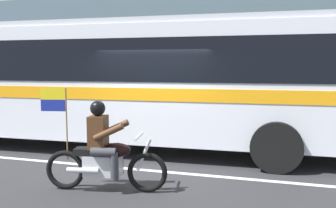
# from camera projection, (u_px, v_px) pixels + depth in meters

# --- Properties ---
(ground_plane) EXTENTS (60.00, 60.00, 0.00)m
(ground_plane) POSITION_uv_depth(u_px,v_px,m) (152.00, 163.00, 8.07)
(ground_plane) COLOR #2B2B2D
(sidewalk_curb) EXTENTS (28.00, 3.80, 0.15)m
(sidewalk_curb) POSITION_uv_depth(u_px,v_px,m) (199.00, 124.00, 12.92)
(sidewalk_curb) COLOR gray
(sidewalk_curb) RESTS_ON ground_plane
(lane_center_stripe) EXTENTS (26.60, 0.14, 0.01)m
(lane_center_stripe) POSITION_uv_depth(u_px,v_px,m) (143.00, 170.00, 7.50)
(lane_center_stripe) COLOR silver
(lane_center_stripe) RESTS_ON ground_plane
(transit_bus) EXTENTS (13.27, 3.06, 3.22)m
(transit_bus) POSITION_uv_depth(u_px,v_px,m) (131.00, 76.00, 9.29)
(transit_bus) COLOR silver
(transit_bus) RESTS_ON ground_plane
(motorcycle_with_rider) EXTENTS (2.17, 0.74, 1.78)m
(motorcycle_with_rider) POSITION_uv_depth(u_px,v_px,m) (104.00, 153.00, 6.19)
(motorcycle_with_rider) COLOR black
(motorcycle_with_rider) RESTS_ON ground_plane
(fire_hydrant) EXTENTS (0.22, 0.30, 0.75)m
(fire_hydrant) POSITION_uv_depth(u_px,v_px,m) (186.00, 115.00, 11.96)
(fire_hydrant) COLOR red
(fire_hydrant) RESTS_ON sidewalk_curb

